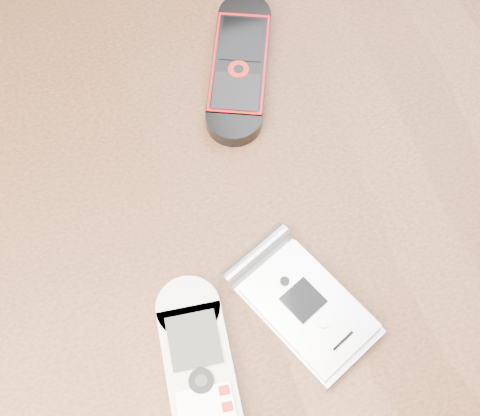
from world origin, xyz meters
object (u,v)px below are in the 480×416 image
nokia_white (200,375)px  nokia_black_red (239,66)px  motorola_razr (305,307)px  table (235,262)px

nokia_white → nokia_black_red: 0.27m
motorola_razr → table: bearing=82.1°
table → nokia_black_red: 0.18m
table → nokia_white: 0.17m
table → nokia_black_red: (0.05, 0.13, 0.11)m
nokia_white → nokia_black_red: same height
nokia_black_red → motorola_razr: 0.22m
table → motorola_razr: bearing=-74.3°
table → motorola_razr: (0.03, -0.09, 0.11)m
nokia_black_red → motorola_razr: bearing=-72.6°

